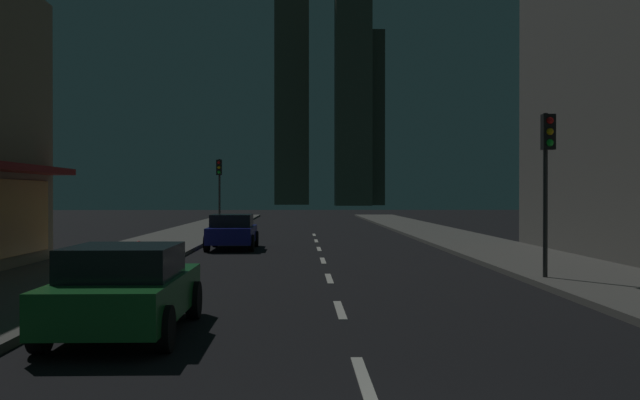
% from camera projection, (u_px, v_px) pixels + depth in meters
% --- Properties ---
extents(ground_plane, '(78.00, 136.00, 0.10)m').
position_uv_depth(ground_plane, '(315.00, 238.00, 37.54)').
color(ground_plane, black).
extents(sidewalk_right, '(4.00, 76.00, 0.15)m').
position_uv_depth(sidewalk_right, '(447.00, 236.00, 37.73)').
color(sidewalk_right, '#605E59').
rests_on(sidewalk_right, ground).
extents(sidewalk_left, '(4.00, 76.00, 0.15)m').
position_uv_depth(sidewalk_left, '(182.00, 236.00, 37.34)').
color(sidewalk_left, '#605E59').
rests_on(sidewalk_left, ground).
extents(lane_marking_center, '(0.16, 38.60, 0.01)m').
position_uv_depth(lane_marking_center, '(326.00, 268.00, 21.74)').
color(lane_marking_center, silver).
rests_on(lane_marking_center, ground).
extents(skyscraper_distant_tall, '(7.75, 8.16, 61.85)m').
position_uv_depth(skyscraper_distant_tall, '(292.00, 70.00, 162.86)').
color(skyscraper_distant_tall, '#534F3E').
rests_on(skyscraper_distant_tall, ground).
extents(skyscraper_distant_mid, '(7.41, 7.35, 52.40)m').
position_uv_depth(skyscraper_distant_mid, '(353.00, 80.00, 147.98)').
color(skyscraper_distant_mid, '#4E4B3B').
rests_on(skyscraper_distant_mid, ground).
extents(skyscraper_distant_short, '(5.80, 5.97, 37.41)m').
position_uv_depth(skyscraper_distant_short, '(370.00, 119.00, 153.86)').
color(skyscraper_distant_short, '#454234').
rests_on(skyscraper_distant_short, ground).
extents(car_parked_near, '(1.98, 4.24, 1.45)m').
position_uv_depth(car_parked_near, '(126.00, 289.00, 11.51)').
color(car_parked_near, '#1E722D').
rests_on(car_parked_near, ground).
extents(car_parked_far, '(1.98, 4.24, 1.45)m').
position_uv_depth(car_parked_far, '(232.00, 231.00, 29.54)').
color(car_parked_far, navy).
rests_on(car_parked_far, ground).
extents(fire_hydrant_far_left, '(0.42, 0.30, 0.65)m').
position_uv_depth(fire_hydrant_far_left, '(138.00, 252.00, 22.52)').
color(fire_hydrant_far_left, red).
rests_on(fire_hydrant_far_left, sidewalk_left).
extents(traffic_light_near_right, '(0.32, 0.48, 4.20)m').
position_uv_depth(traffic_light_near_right, '(547.00, 158.00, 18.08)').
color(traffic_light_near_right, '#2D2D2D').
rests_on(traffic_light_near_right, sidewalk_right).
extents(traffic_light_far_left, '(0.32, 0.48, 4.20)m').
position_uv_depth(traffic_light_far_left, '(219.00, 179.00, 41.46)').
color(traffic_light_far_left, '#2D2D2D').
rests_on(traffic_light_far_left, sidewalk_left).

